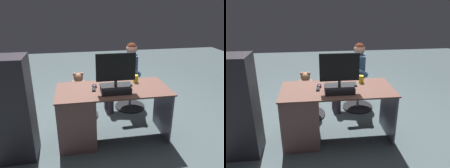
# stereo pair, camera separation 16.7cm
# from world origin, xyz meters

# --- Properties ---
(ground_plane) EXTENTS (10.00, 10.00, 0.00)m
(ground_plane) POSITION_xyz_m (0.00, 0.00, 0.00)
(ground_plane) COLOR #435154
(desk) EXTENTS (1.44, 0.67, 0.72)m
(desk) POSITION_xyz_m (0.39, 0.36, 0.38)
(desk) COLOR brown
(desk) RESTS_ON ground_plane
(monitor) EXTENTS (0.47, 0.21, 0.49)m
(monitor) POSITION_xyz_m (-0.01, 0.49, 0.88)
(monitor) COLOR black
(monitor) RESTS_ON desk
(keyboard) EXTENTS (0.42, 0.14, 0.02)m
(keyboard) POSITION_xyz_m (-0.06, 0.26, 0.73)
(keyboard) COLOR black
(keyboard) RESTS_ON desk
(computer_mouse) EXTENTS (0.06, 0.10, 0.04)m
(computer_mouse) POSITION_xyz_m (0.23, 0.27, 0.74)
(computer_mouse) COLOR #291C2D
(computer_mouse) RESTS_ON desk
(cup) EXTENTS (0.07, 0.07, 0.10)m
(cup) POSITION_xyz_m (-0.35, 0.19, 0.77)
(cup) COLOR yellow
(cup) RESTS_ON desk
(tv_remote) EXTENTS (0.06, 0.15, 0.02)m
(tv_remote) POSITION_xyz_m (0.25, 0.35, 0.73)
(tv_remote) COLOR black
(tv_remote) RESTS_ON desk
(office_chair_teddy) EXTENTS (0.58, 0.58, 0.43)m
(office_chair_teddy) POSITION_xyz_m (0.43, -0.28, 0.24)
(office_chair_teddy) COLOR black
(office_chair_teddy) RESTS_ON ground_plane
(teddy_bear) EXTENTS (0.22, 0.23, 0.33)m
(teddy_bear) POSITION_xyz_m (0.43, -0.29, 0.58)
(teddy_bear) COLOR #A47052
(teddy_bear) RESTS_ON office_chair_teddy
(visitor_chair) EXTENTS (0.52, 0.52, 0.43)m
(visitor_chair) POSITION_xyz_m (-0.45, -0.47, 0.26)
(visitor_chair) COLOR black
(visitor_chair) RESTS_ON ground_plane
(person) EXTENTS (0.59, 0.55, 1.14)m
(person) POSITION_xyz_m (-0.37, -0.45, 0.66)
(person) COLOR #385A7D
(person) RESTS_ON ground_plane
(equipment_rack) EXTENTS (0.44, 0.36, 1.24)m
(equipment_rack) POSITION_xyz_m (1.19, 0.57, 0.62)
(equipment_rack) COLOR #2B272D
(equipment_rack) RESTS_ON ground_plane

